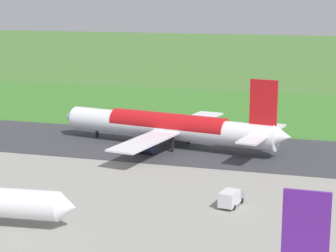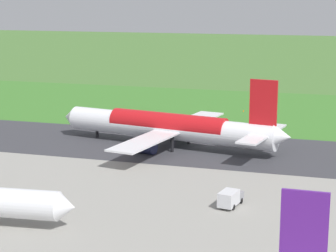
{
  "view_description": "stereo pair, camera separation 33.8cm",
  "coord_description": "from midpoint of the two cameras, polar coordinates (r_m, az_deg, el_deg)",
  "views": [
    {
      "loc": [
        -29.09,
        123.42,
        31.77
      ],
      "look_at": [
        7.71,
        0.0,
        4.5
      ],
      "focal_mm": 65.66,
      "sensor_mm": 36.0,
      "label": 1
    },
    {
      "loc": [
        -29.41,
        123.32,
        31.77
      ],
      "look_at": [
        7.71,
        0.0,
        4.5
      ],
      "focal_mm": 65.66,
      "sensor_mm": 36.0,
      "label": 2
    }
  ],
  "objects": [
    {
      "name": "grass_verge_foreground",
      "position": [
        171.32,
        6.48,
        1.2
      ],
      "size": [
        600.0,
        80.0,
        0.04
      ],
      "primitive_type": "cube",
      "color": "#3C782B",
      "rests_on": "ground"
    },
    {
      "name": "traffic_cone_orange",
      "position": [
        173.79,
        6.93,
        1.43
      ],
      "size": [
        0.4,
        0.4,
        0.55
      ],
      "primitive_type": "cone",
      "color": "orange",
      "rests_on": "ground"
    },
    {
      "name": "service_truck_fuel",
      "position": [
        95.48,
        5.76,
        -6.65
      ],
      "size": [
        3.25,
        6.11,
        2.65
      ],
      "color": "gray",
      "rests_on": "ground"
    },
    {
      "name": "no_stopping_sign",
      "position": [
        172.85,
        8.07,
        1.69
      ],
      "size": [
        0.6,
        0.1,
        2.22
      ],
      "color": "slate",
      "rests_on": "ground"
    },
    {
      "name": "airliner_main",
      "position": [
        131.51,
        0.07,
        -0.08
      ],
      "size": [
        53.92,
        44.36,
        15.88
      ],
      "color": "white",
      "rests_on": "ground"
    },
    {
      "name": "ground_plane",
      "position": [
        130.71,
        3.17,
        -2.13
      ],
      "size": [
        800.0,
        800.0,
        0.0
      ],
      "primitive_type": "plane",
      "color": "#477233"
    },
    {
      "name": "runway_asphalt",
      "position": [
        130.7,
        3.17,
        -2.12
      ],
      "size": [
        600.0,
        29.73,
        0.06
      ],
      "primitive_type": "cube",
      "color": "#38383D",
      "rests_on": "ground"
    }
  ]
}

